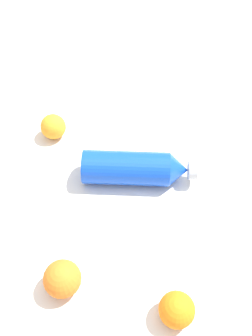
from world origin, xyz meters
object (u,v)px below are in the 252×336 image
(water_bottle, at_px, (137,168))
(orange_0, at_px, (62,279))
(orange_1, at_px, (53,127))
(orange_2, at_px, (177,310))

(water_bottle, height_order, orange_0, water_bottle)
(orange_1, bearing_deg, orange_0, 81.11)
(water_bottle, relative_size, orange_2, 4.02)
(water_bottle, height_order, orange_2, water_bottle)
(water_bottle, xyz_separation_m, orange_1, (0.15, -0.19, -0.01))
(orange_2, bearing_deg, orange_0, -33.17)
(orange_0, distance_m, orange_1, 0.39)
(orange_2, bearing_deg, orange_1, -77.15)
(orange_0, relative_size, orange_1, 1.12)
(orange_0, xyz_separation_m, orange_1, (-0.06, -0.38, -0.00))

